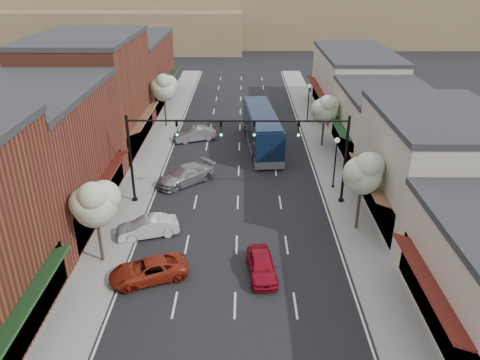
{
  "coord_description": "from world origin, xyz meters",
  "views": [
    {
      "loc": [
        0.46,
        -24.14,
        17.05
      ],
      "look_at": [
        0.18,
        7.38,
        2.2
      ],
      "focal_mm": 35.0,
      "sensor_mm": 36.0,
      "label": 1
    }
  ],
  "objects_px": {
    "red_hatchback": "(262,265)",
    "parked_car_e": "(195,134)",
    "lamp_post_near": "(336,155)",
    "parked_car_c": "(185,175)",
    "signal_mast_left": "(161,146)",
    "parked_car_b": "(148,227)",
    "tree_left_near": "(95,202)",
    "signal_mast_right": "(314,147)",
    "tree_right_near": "(364,172)",
    "coach_bus": "(262,129)",
    "lamp_post_far": "(309,97)",
    "parked_car_a": "(148,270)",
    "tree_right_far": "(325,109)",
    "tree_left_far": "(164,87)"
  },
  "relations": [
    {
      "from": "red_hatchback",
      "to": "parked_car_b",
      "type": "xyz_separation_m",
      "value": [
        -7.58,
        4.32,
        0.01
      ]
    },
    {
      "from": "lamp_post_far",
      "to": "coach_bus",
      "type": "height_order",
      "value": "lamp_post_far"
    },
    {
      "from": "parked_car_a",
      "to": "tree_left_near",
      "type": "bearing_deg",
      "value": -138.8
    },
    {
      "from": "tree_left_near",
      "to": "parked_car_c",
      "type": "xyz_separation_m",
      "value": [
        3.82,
        11.46,
        -3.46
      ]
    },
    {
      "from": "tree_left_far",
      "to": "parked_car_a",
      "type": "xyz_separation_m",
      "value": [
        3.15,
        -27.66,
        -3.97
      ]
    },
    {
      "from": "lamp_post_near",
      "to": "parked_car_e",
      "type": "xyz_separation_m",
      "value": [
        -12.45,
        11.17,
        -2.29
      ]
    },
    {
      "from": "red_hatchback",
      "to": "parked_car_a",
      "type": "xyz_separation_m",
      "value": [
        -6.63,
        -0.47,
        -0.04
      ]
    },
    {
      "from": "tree_right_near",
      "to": "red_hatchback",
      "type": "height_order",
      "value": "tree_right_near"
    },
    {
      "from": "lamp_post_near",
      "to": "tree_right_near",
      "type": "bearing_deg",
      "value": -85.23
    },
    {
      "from": "red_hatchback",
      "to": "tree_left_near",
      "type": "bearing_deg",
      "value": 167.02
    },
    {
      "from": "signal_mast_right",
      "to": "tree_left_near",
      "type": "xyz_separation_m",
      "value": [
        -13.87,
        -8.05,
        -0.4
      ]
    },
    {
      "from": "signal_mast_right",
      "to": "parked_car_e",
      "type": "distance_m",
      "value": 17.54
    },
    {
      "from": "signal_mast_left",
      "to": "parked_car_a",
      "type": "relative_size",
      "value": 1.81
    },
    {
      "from": "tree_right_near",
      "to": "parked_car_c",
      "type": "distance_m",
      "value": 15.25
    },
    {
      "from": "tree_left_far",
      "to": "parked_car_b",
      "type": "xyz_separation_m",
      "value": [
        2.21,
        -22.88,
        -3.93
      ]
    },
    {
      "from": "tree_left_near",
      "to": "signal_mast_right",
      "type": "bearing_deg",
      "value": 30.14
    },
    {
      "from": "lamp_post_near",
      "to": "parked_car_c",
      "type": "bearing_deg",
      "value": 175.78
    },
    {
      "from": "parked_car_b",
      "to": "parked_car_e",
      "type": "distance_m",
      "value": 18.65
    },
    {
      "from": "tree_left_near",
      "to": "lamp_post_near",
      "type": "xyz_separation_m",
      "value": [
        16.05,
        10.56,
        -1.22
      ]
    },
    {
      "from": "tree_left_far",
      "to": "parked_car_e",
      "type": "relative_size",
      "value": 1.42
    },
    {
      "from": "tree_right_near",
      "to": "parked_car_a",
      "type": "height_order",
      "value": "tree_right_near"
    },
    {
      "from": "signal_mast_right",
      "to": "tree_right_far",
      "type": "distance_m",
      "value": 12.27
    },
    {
      "from": "tree_right_near",
      "to": "parked_car_e",
      "type": "xyz_separation_m",
      "value": [
        -13.0,
        17.72,
        -3.74
      ]
    },
    {
      "from": "tree_left_near",
      "to": "lamp_post_far",
      "type": "relative_size",
      "value": 1.28
    },
    {
      "from": "tree_left_far",
      "to": "parked_car_c",
      "type": "distance_m",
      "value": 15.52
    },
    {
      "from": "parked_car_c",
      "to": "parked_car_e",
      "type": "xyz_separation_m",
      "value": [
        -0.22,
        10.27,
        -0.05
      ]
    },
    {
      "from": "signal_mast_left",
      "to": "coach_bus",
      "type": "bearing_deg",
      "value": 56.54
    },
    {
      "from": "signal_mast_right",
      "to": "tree_right_near",
      "type": "relative_size",
      "value": 1.38
    },
    {
      "from": "tree_right_near",
      "to": "lamp_post_far",
      "type": "bearing_deg",
      "value": 91.3
    },
    {
      "from": "tree_left_near",
      "to": "parked_car_c",
      "type": "height_order",
      "value": "tree_left_near"
    },
    {
      "from": "parked_car_b",
      "to": "parked_car_c",
      "type": "height_order",
      "value": "parked_car_c"
    },
    {
      "from": "tree_right_far",
      "to": "tree_left_near",
      "type": "relative_size",
      "value": 0.95
    },
    {
      "from": "signal_mast_left",
      "to": "red_hatchback",
      "type": "bearing_deg",
      "value": -52.29
    },
    {
      "from": "tree_left_far",
      "to": "parked_car_e",
      "type": "xyz_separation_m",
      "value": [
        3.6,
        -4.28,
        -3.89
      ]
    },
    {
      "from": "lamp_post_far",
      "to": "parked_car_c",
      "type": "relative_size",
      "value": 0.85
    },
    {
      "from": "signal_mast_right",
      "to": "tree_right_near",
      "type": "bearing_deg",
      "value": -56.09
    },
    {
      "from": "red_hatchback",
      "to": "parked_car_e",
      "type": "xyz_separation_m",
      "value": [
        -6.18,
        22.92,
        0.04
      ]
    },
    {
      "from": "parked_car_e",
      "to": "tree_right_near",
      "type": "bearing_deg",
      "value": 15.26
    },
    {
      "from": "tree_left_near",
      "to": "lamp_post_far",
      "type": "bearing_deg",
      "value": 60.22
    },
    {
      "from": "signal_mast_right",
      "to": "lamp_post_near",
      "type": "bearing_deg",
      "value": 48.95
    },
    {
      "from": "tree_right_far",
      "to": "tree_left_far",
      "type": "relative_size",
      "value": 0.89
    },
    {
      "from": "parked_car_a",
      "to": "parked_car_b",
      "type": "height_order",
      "value": "parked_car_b"
    },
    {
      "from": "lamp_post_near",
      "to": "red_hatchback",
      "type": "distance_m",
      "value": 13.52
    },
    {
      "from": "parked_car_a",
      "to": "parked_car_e",
      "type": "height_order",
      "value": "parked_car_e"
    },
    {
      "from": "tree_right_far",
      "to": "lamp_post_near",
      "type": "distance_m",
      "value": 9.51
    },
    {
      "from": "tree_right_far",
      "to": "lamp_post_far",
      "type": "distance_m",
      "value": 8.13
    },
    {
      "from": "parked_car_b",
      "to": "coach_bus",
      "type": "bearing_deg",
      "value": 136.11
    },
    {
      "from": "signal_mast_left",
      "to": "lamp_post_near",
      "type": "height_order",
      "value": "signal_mast_left"
    },
    {
      "from": "signal_mast_left",
      "to": "tree_left_near",
      "type": "height_order",
      "value": "signal_mast_left"
    },
    {
      "from": "tree_right_far",
      "to": "parked_car_c",
      "type": "relative_size",
      "value": 1.04
    }
  ]
}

